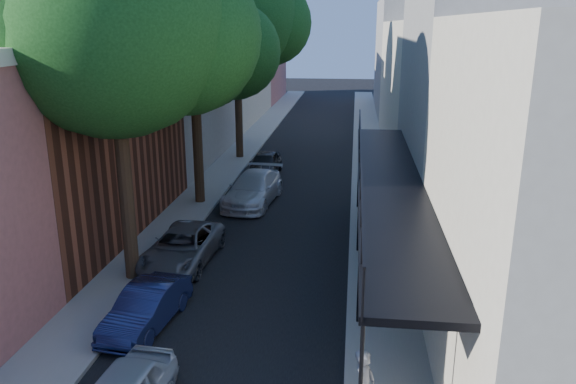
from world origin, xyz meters
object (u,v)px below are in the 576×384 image
(oak_near, at_px, (130,22))
(parked_car_b, at_px, (147,307))
(parked_car_d, at_px, (253,189))
(parked_car_e, at_px, (265,164))
(parked_car_c, at_px, (183,247))
(oak_mid, at_px, (203,43))
(oak_far, at_px, (245,16))

(oak_near, height_order, parked_car_b, oak_near)
(parked_car_d, xyz_separation_m, parked_car_e, (-0.26, 4.97, -0.06))
(parked_car_c, distance_m, parked_car_d, 6.98)
(parked_car_d, bearing_deg, oak_mid, -171.42)
(oak_mid, distance_m, oak_far, 9.12)
(parked_car_e, bearing_deg, parked_car_d, -86.16)
(oak_mid, relative_size, oak_far, 0.86)
(oak_far, height_order, parked_car_d, oak_far)
(parked_car_d, relative_size, parked_car_e, 1.28)
(oak_far, height_order, parked_car_e, oak_far)
(parked_car_d, bearing_deg, parked_car_b, -88.80)
(parked_car_b, relative_size, parked_car_c, 0.80)
(parked_car_b, distance_m, parked_car_e, 16.02)
(parked_car_c, bearing_deg, parked_car_d, 83.00)
(parked_car_b, bearing_deg, parked_car_d, 92.49)
(oak_far, relative_size, parked_car_e, 3.19)
(parked_car_c, bearing_deg, oak_mid, 99.78)
(oak_near, relative_size, parked_car_e, 3.06)
(oak_near, height_order, oak_far, oak_far)
(parked_car_b, bearing_deg, oak_near, 116.59)
(oak_near, bearing_deg, oak_far, 89.96)
(oak_near, distance_m, oak_mid, 8.01)
(parked_car_b, distance_m, parked_car_c, 4.18)
(oak_near, distance_m, parked_car_d, 10.98)
(oak_near, bearing_deg, parked_car_b, -70.66)
(parked_car_c, height_order, parked_car_e, parked_car_e)
(parked_car_c, bearing_deg, oak_near, -119.99)
(oak_mid, relative_size, parked_car_c, 2.37)
(oak_mid, height_order, oak_far, oak_far)
(oak_near, height_order, oak_mid, oak_near)
(oak_near, bearing_deg, parked_car_e, 82.53)
(oak_mid, distance_m, parked_car_c, 9.40)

